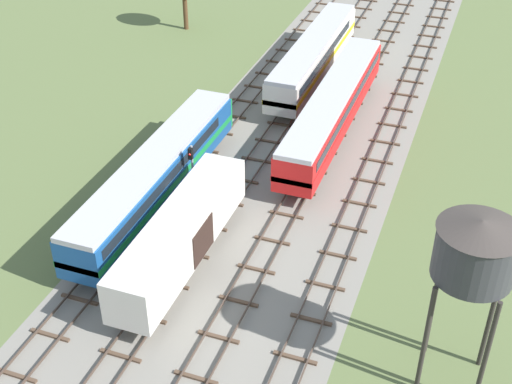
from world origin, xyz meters
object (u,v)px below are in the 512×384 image
object	(u,v)px
diesel_railcar_left_farther	(314,54)
water_tower	(476,251)
freight_boxcar_left_mid	(181,234)
diesel_railcar_far_left_midfar	(156,174)
signal_post_nearest	(192,167)
passenger_coach_centre_left_far	(333,106)

from	to	relation	value
diesel_railcar_left_farther	water_tower	distance (m)	36.19
freight_boxcar_left_mid	diesel_railcar_far_left_midfar	size ratio (longest dim) A/B	0.68
freight_boxcar_left_mid	signal_post_nearest	distance (m)	6.79
water_tower	signal_post_nearest	bearing A→B (deg)	152.37
diesel_railcar_left_farther	water_tower	size ratio (longest dim) A/B	2.07
freight_boxcar_left_mid	passenger_coach_centre_left_far	bearing A→B (deg)	77.13
diesel_railcar_far_left_midfar	freight_boxcar_left_mid	bearing A→B (deg)	-50.67
diesel_railcar_left_farther	water_tower	xyz separation A→B (m)	(16.38, -31.79, 5.60)
freight_boxcar_left_mid	passenger_coach_centre_left_far	world-z (taller)	passenger_coach_centre_left_far
water_tower	freight_boxcar_left_mid	bearing A→B (deg)	168.61
freight_boxcar_left_mid	diesel_railcar_left_farther	size ratio (longest dim) A/B	0.68
freight_boxcar_left_mid	diesel_railcar_left_farther	distance (m)	28.49
diesel_railcar_left_farther	diesel_railcar_far_left_midfar	bearing A→B (deg)	-100.62
diesel_railcar_far_left_midfar	passenger_coach_centre_left_far	world-z (taller)	same
freight_boxcar_left_mid	water_tower	xyz separation A→B (m)	(16.37, -3.30, 5.74)
diesel_railcar_far_left_midfar	passenger_coach_centre_left_far	size ratio (longest dim) A/B	0.93
passenger_coach_centre_left_far	water_tower	distance (m)	25.93
passenger_coach_centre_left_far	freight_boxcar_left_mid	bearing A→B (deg)	-102.87
diesel_railcar_far_left_midfar	passenger_coach_centre_left_far	distance (m)	16.20
diesel_railcar_left_farther	water_tower	world-z (taller)	water_tower
freight_boxcar_left_mid	diesel_railcar_left_farther	bearing A→B (deg)	90.01
freight_boxcar_left_mid	diesel_railcar_left_farther	xyz separation A→B (m)	(-0.01, 28.49, 0.15)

